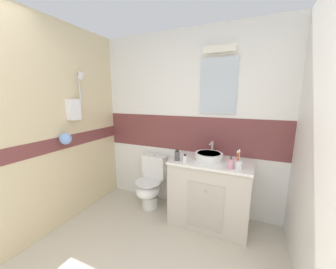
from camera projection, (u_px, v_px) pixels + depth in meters
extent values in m
cube|color=beige|center=(146.00, 268.00, 1.85)|extent=(3.20, 3.48, 0.04)
cube|color=white|center=(187.00, 177.00, 2.89)|extent=(3.20, 0.10, 0.85)
cube|color=brown|center=(188.00, 133.00, 2.75)|extent=(3.20, 0.10, 0.50)
cube|color=white|center=(189.00, 74.00, 2.59)|extent=(3.20, 0.10, 1.15)
cube|color=silver|center=(218.00, 86.00, 2.41)|extent=(0.46, 0.02, 0.70)
cube|color=white|center=(220.00, 49.00, 2.29)|extent=(0.39, 0.10, 0.08)
cube|color=beige|center=(39.00, 130.00, 2.14)|extent=(0.10, 3.48, 2.50)
cube|color=brown|center=(44.00, 147.00, 2.15)|extent=(0.01, 3.48, 0.16)
cube|color=white|center=(74.00, 110.00, 2.41)|extent=(0.10, 0.14, 0.26)
cylinder|color=silver|center=(80.00, 92.00, 2.50)|extent=(0.02, 0.02, 0.43)
cylinder|color=silver|center=(81.00, 75.00, 2.45)|extent=(0.10, 0.07, 0.11)
sphere|color=#7FA5E5|center=(66.00, 139.00, 2.29)|extent=(0.14, 0.14, 0.14)
cube|color=beige|center=(210.00, 193.00, 2.44)|extent=(0.95, 0.55, 0.82)
cube|color=white|center=(211.00, 162.00, 2.34)|extent=(0.97, 0.57, 0.03)
cube|color=#B6AD9F|center=(205.00, 207.00, 2.19)|extent=(0.43, 0.01, 0.57)
cylinder|color=silver|center=(205.00, 191.00, 2.14)|extent=(0.02, 0.02, 0.03)
cylinder|color=white|center=(209.00, 156.00, 2.36)|extent=(0.34, 0.34, 0.09)
cylinder|color=#B3B3B8|center=(209.00, 153.00, 2.36)|extent=(0.28, 0.28, 0.01)
cylinder|color=silver|center=(212.00, 148.00, 2.54)|extent=(0.03, 0.03, 0.19)
cylinder|color=silver|center=(211.00, 143.00, 2.43)|extent=(0.02, 0.16, 0.02)
cylinder|color=white|center=(150.00, 201.00, 2.84)|extent=(0.24, 0.24, 0.18)
ellipsoid|color=white|center=(148.00, 190.00, 2.76)|extent=(0.34, 0.42, 0.22)
cylinder|color=white|center=(148.00, 182.00, 2.74)|extent=(0.37, 0.37, 0.02)
cube|color=white|center=(155.00, 166.00, 2.90)|extent=(0.36, 0.17, 0.35)
cylinder|color=silver|center=(155.00, 155.00, 2.86)|extent=(0.04, 0.04, 0.02)
cylinder|color=white|center=(238.00, 165.00, 2.05)|extent=(0.08, 0.08, 0.09)
cylinder|color=#D83F4C|center=(237.00, 159.00, 2.05)|extent=(0.02, 0.03, 0.16)
cube|color=white|center=(238.00, 152.00, 2.03)|extent=(0.01, 0.02, 0.03)
cylinder|color=gold|center=(239.00, 159.00, 2.05)|extent=(0.02, 0.01, 0.17)
cube|color=white|center=(240.00, 151.00, 2.04)|extent=(0.01, 0.02, 0.03)
cylinder|color=#D83F4C|center=(239.00, 158.00, 2.05)|extent=(0.03, 0.02, 0.17)
cube|color=white|center=(239.00, 151.00, 2.04)|extent=(0.02, 0.02, 0.03)
cylinder|color=pink|center=(231.00, 164.00, 2.06)|extent=(0.05, 0.05, 0.11)
cylinder|color=#262626|center=(231.00, 158.00, 2.05)|extent=(0.01, 0.01, 0.04)
cylinder|color=#262626|center=(231.00, 156.00, 2.03)|extent=(0.01, 0.02, 0.01)
cylinder|color=#4C4C51|center=(177.00, 156.00, 2.33)|extent=(0.06, 0.06, 0.11)
cylinder|color=black|center=(177.00, 151.00, 2.32)|extent=(0.04, 0.04, 0.02)
cube|color=white|center=(185.00, 159.00, 2.27)|extent=(0.04, 0.03, 0.08)
cylinder|color=black|center=(185.00, 155.00, 2.26)|extent=(0.03, 0.03, 0.02)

